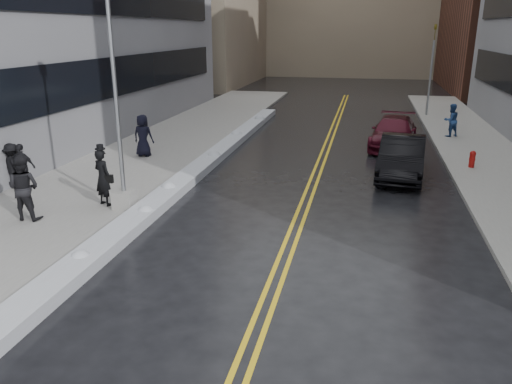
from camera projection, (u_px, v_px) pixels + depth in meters
The scene contains 17 objects.
ground at pixel (200, 245), 14.24m from camera, with size 160.00×160.00×0.00m, color black.
sidewalk_west at pixel (154, 152), 24.67m from camera, with size 5.50×50.00×0.15m, color gray.
sidewalk_east at pixel (496, 170), 21.45m from camera, with size 4.00×50.00×0.15m, color gray.
lane_line_left at pixel (318, 162), 23.04m from camera, with size 0.12×50.00×0.01m, color gold.
lane_line_right at pixel (324, 162), 22.98m from camera, with size 0.12×50.00×0.01m, color gold.
snow_ridge at pixel (205, 164), 22.11m from camera, with size 0.90×30.00×0.34m, color #B7B8C0.
lamppost at pixel (119, 138), 15.98m from camera, with size 0.65×0.65×7.62m.
fire_hydrant at pixel (472, 158), 21.51m from camera, with size 0.26×0.26×0.73m.
traffic_signal at pixel (431, 67), 33.71m from camera, with size 0.16×0.20×6.00m.
pedestrian_fedora at pixel (103, 177), 16.73m from camera, with size 0.71×0.46×1.94m, color black.
pedestrian_b at pixel (24, 188), 15.45m from camera, with size 1.00×0.78×2.07m, color black.
pedestrian_c at pixel (143, 136), 23.23m from camera, with size 0.96×0.62×1.95m, color black.
pedestrian_d at pixel (22, 167), 18.44m from camera, with size 1.01×0.42×1.72m, color black.
pedestrian_e at pixel (13, 166), 18.52m from camera, with size 1.11×0.64×1.72m, color black.
pedestrian_east at pixel (451, 120), 27.55m from camera, with size 0.88×0.68×1.81m, color navy.
car_black at pixel (402, 157), 20.57m from camera, with size 1.75×5.02×1.65m, color black.
car_maroon at pixel (394, 133), 25.69m from camera, with size 2.16×5.33×1.55m, color #3B0914.
Camera 1 is at (4.38, -12.41, 5.87)m, focal length 35.00 mm.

